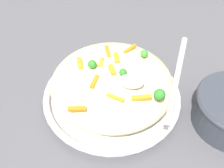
% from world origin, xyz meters
% --- Properties ---
extents(ground_plane, '(2.40, 2.40, 0.00)m').
position_xyz_m(ground_plane, '(0.00, 0.00, 0.00)').
color(ground_plane, '#4C4C51').
extents(serving_bowl, '(0.34, 0.34, 0.04)m').
position_xyz_m(serving_bowl, '(0.00, 0.00, 0.02)').
color(serving_bowl, silver).
rests_on(serving_bowl, ground_plane).
extents(pasta_mound, '(0.29, 0.29, 0.08)m').
position_xyz_m(pasta_mound, '(0.00, 0.00, 0.07)').
color(pasta_mound, beige).
rests_on(pasta_mound, serving_bowl).
extents(carrot_piece_0, '(0.02, 0.04, 0.01)m').
position_xyz_m(carrot_piece_0, '(-0.03, 0.06, 0.11)').
color(carrot_piece_0, orange).
rests_on(carrot_piece_0, pasta_mound).
extents(carrot_piece_1, '(0.02, 0.04, 0.01)m').
position_xyz_m(carrot_piece_1, '(0.00, 0.04, 0.11)').
color(carrot_piece_1, orange).
rests_on(carrot_piece_1, pasta_mound).
extents(carrot_piece_2, '(0.01, 0.04, 0.01)m').
position_xyz_m(carrot_piece_2, '(-0.03, -0.04, 0.11)').
color(carrot_piece_2, orange).
rests_on(carrot_piece_2, pasta_mound).
extents(carrot_piece_3, '(0.03, 0.03, 0.01)m').
position_xyz_m(carrot_piece_3, '(-0.00, -0.00, 0.11)').
color(carrot_piece_3, orange).
rests_on(carrot_piece_3, pasta_mound).
extents(carrot_piece_4, '(0.04, 0.02, 0.01)m').
position_xyz_m(carrot_piece_4, '(0.08, -0.06, 0.10)').
color(carrot_piece_4, orange).
rests_on(carrot_piece_4, pasta_mound).
extents(carrot_piece_5, '(0.04, 0.02, 0.01)m').
position_xyz_m(carrot_piece_5, '(0.03, -0.07, 0.10)').
color(carrot_piece_5, orange).
rests_on(carrot_piece_5, pasta_mound).
extents(carrot_piece_6, '(0.04, 0.02, 0.01)m').
position_xyz_m(carrot_piece_6, '(-0.04, -0.12, 0.10)').
color(carrot_piece_6, orange).
rests_on(carrot_piece_6, pasta_mound).
extents(carrot_piece_7, '(0.03, 0.04, 0.01)m').
position_xyz_m(carrot_piece_7, '(0.02, 0.09, 0.10)').
color(carrot_piece_7, orange).
rests_on(carrot_piece_7, pasta_mound).
extents(carrot_piece_8, '(0.01, 0.03, 0.01)m').
position_xyz_m(carrot_piece_8, '(-0.03, 0.02, 0.11)').
color(carrot_piece_8, orange).
rests_on(carrot_piece_8, pasta_mound).
extents(carrot_piece_9, '(0.03, 0.04, 0.01)m').
position_xyz_m(carrot_piece_9, '(-0.08, 0.01, 0.11)').
color(carrot_piece_9, orange).
rests_on(carrot_piece_9, pasta_mound).
extents(broccoli_floret_0, '(0.02, 0.02, 0.02)m').
position_xyz_m(broccoli_floret_0, '(0.03, -0.01, 0.12)').
color(broccoli_floret_0, '#296820').
rests_on(broccoli_floret_0, pasta_mound).
extents(broccoli_floret_1, '(0.02, 0.02, 0.03)m').
position_xyz_m(broccoli_floret_1, '(0.11, -0.05, 0.12)').
color(broccoli_floret_1, '#296820').
rests_on(broccoli_floret_1, pasta_mound).
extents(broccoli_floret_2, '(0.02, 0.02, 0.02)m').
position_xyz_m(broccoli_floret_2, '(0.06, 0.07, 0.11)').
color(broccoli_floret_2, '#377928').
rests_on(broccoli_floret_2, pasta_mound).
extents(broccoli_floret_3, '(0.02, 0.02, 0.02)m').
position_xyz_m(broccoli_floret_3, '(-0.05, -0.00, 0.12)').
color(broccoli_floret_3, '#296820').
rests_on(broccoli_floret_3, pasta_mound).
extents(serving_spoon, '(0.13, 0.19, 0.08)m').
position_xyz_m(serving_spoon, '(0.09, -0.03, 0.13)').
color(serving_spoon, '#B7B7BC').
rests_on(serving_spoon, pasta_mound).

